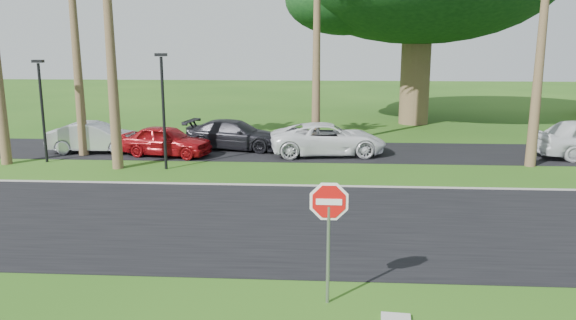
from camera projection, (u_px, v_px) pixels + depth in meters
The scene contains 12 objects.
ground at pixel (307, 248), 14.18m from camera, with size 120.00×120.00×0.00m, color #204812.
road at pixel (309, 222), 16.13m from camera, with size 120.00×8.00×0.02m, color black.
parking_strip at pixel (315, 151), 26.38m from camera, with size 120.00×5.00×0.02m, color black.
curb at pixel (312, 186), 20.08m from camera, with size 120.00×0.12×0.06m, color gray.
stop_sign_near at pixel (329, 218), 10.85m from camera, with size 1.05×0.07×2.62m.
streetlight_left at pixel (42, 104), 23.64m from camera, with size 0.45×0.25×4.34m.
streetlight_right at pixel (163, 104), 22.29m from camera, with size 0.45×0.25×4.64m.
car_silver at pixel (95, 138), 26.04m from camera, with size 1.48×4.24×1.40m, color #BABCC2.
car_red at pixel (167, 141), 25.24m from camera, with size 1.63×4.05×1.38m, color maroon.
car_dark at pixel (235, 135), 26.82m from camera, with size 1.93×4.76×1.38m, color black.
car_minivan at pixel (328, 139), 25.46m from camera, with size 2.40×5.21×1.45m, color white.
utility_slab at pixel (396, 318), 10.52m from camera, with size 0.55×0.35×0.06m, color #A8A7A0.
Camera 1 is at (0.37, -13.40, 5.14)m, focal length 35.00 mm.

